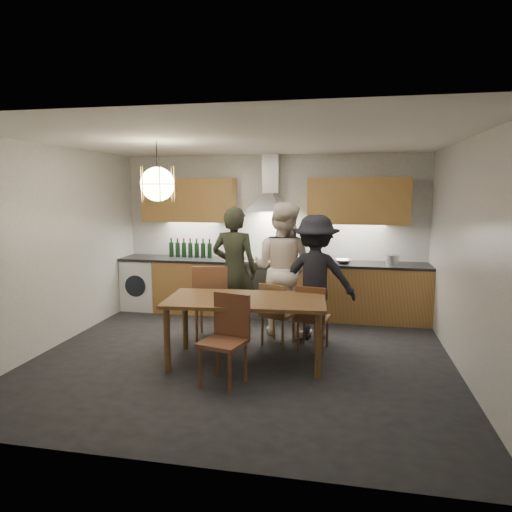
% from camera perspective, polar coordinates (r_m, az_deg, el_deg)
% --- Properties ---
extents(ground, '(5.00, 5.00, 0.00)m').
position_cam_1_polar(ground, '(5.73, -1.68, -12.51)').
color(ground, black).
rests_on(ground, ground).
extents(room_shell, '(5.02, 4.52, 2.61)m').
position_cam_1_polar(room_shell, '(5.37, -1.76, 4.77)').
color(room_shell, white).
rests_on(room_shell, ground).
extents(counter_run, '(5.00, 0.62, 0.90)m').
position_cam_1_polar(counter_run, '(7.44, 1.82, -4.00)').
color(counter_run, tan).
rests_on(counter_run, ground).
extents(range_stove, '(0.90, 0.60, 0.92)m').
position_cam_1_polar(range_stove, '(7.44, 1.63, -4.06)').
color(range_stove, silver).
rests_on(range_stove, ground).
extents(wall_fixtures, '(4.30, 0.54, 1.10)m').
position_cam_1_polar(wall_fixtures, '(7.39, 1.83, 7.04)').
color(wall_fixtures, tan).
rests_on(wall_fixtures, ground).
extents(pendant_lamp, '(0.43, 0.43, 0.70)m').
position_cam_1_polar(pendant_lamp, '(5.57, -12.21, 8.77)').
color(pendant_lamp, black).
rests_on(pendant_lamp, ground).
extents(dining_table, '(1.91, 1.07, 0.78)m').
position_cam_1_polar(dining_table, '(5.37, -1.28, -6.25)').
color(dining_table, brown).
rests_on(dining_table, ground).
extents(chair_back_left, '(0.53, 0.53, 1.03)m').
position_cam_1_polar(chair_back_left, '(6.22, -5.61, -5.16)').
color(chair_back_left, brown).
rests_on(chair_back_left, ground).
extents(chair_back_mid, '(0.49, 0.49, 0.83)m').
position_cam_1_polar(chair_back_mid, '(5.99, 2.43, -6.79)').
color(chair_back_mid, brown).
rests_on(chair_back_mid, ground).
extents(chair_back_right, '(0.44, 0.44, 0.85)m').
position_cam_1_polar(chair_back_right, '(5.82, 6.99, -7.19)').
color(chair_back_right, brown).
rests_on(chair_back_right, ground).
extents(chair_front, '(0.52, 0.52, 0.94)m').
position_cam_1_polar(chair_front, '(4.89, -3.63, -9.52)').
color(chair_front, brown).
rests_on(chair_front, ground).
extents(person_left, '(0.69, 0.48, 1.80)m').
position_cam_1_polar(person_left, '(6.48, -2.71, -1.77)').
color(person_left, black).
rests_on(person_left, ground).
extents(person_mid, '(1.08, 0.94, 1.86)m').
position_cam_1_polar(person_mid, '(6.43, 3.33, -1.59)').
color(person_mid, white).
rests_on(person_mid, ground).
extents(person_right, '(1.12, 0.67, 1.70)m').
position_cam_1_polar(person_right, '(6.27, 7.40, -2.65)').
color(person_right, black).
rests_on(person_right, ground).
extents(mixing_bowl, '(0.30, 0.30, 0.06)m').
position_cam_1_polar(mixing_bowl, '(7.20, 10.84, -0.66)').
color(mixing_bowl, silver).
rests_on(mixing_bowl, counter_run).
extents(stock_pot, '(0.25, 0.25, 0.14)m').
position_cam_1_polar(stock_pot, '(7.28, 16.69, -0.48)').
color(stock_pot, '#ABABAE').
rests_on(stock_pot, counter_run).
extents(wine_bottles, '(0.75, 0.08, 0.32)m').
position_cam_1_polar(wine_bottles, '(7.76, -8.21, 1.00)').
color(wine_bottles, black).
rests_on(wine_bottles, counter_run).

